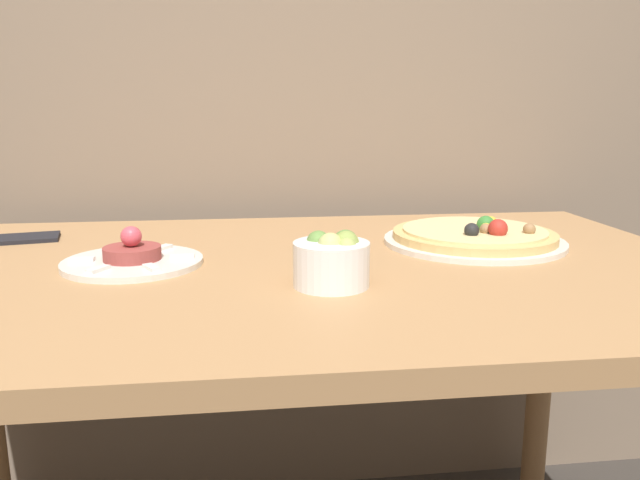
% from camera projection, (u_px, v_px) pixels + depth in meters
% --- Properties ---
extents(dining_table, '(1.45, 0.89, 0.78)m').
position_uv_depth(dining_table, '(290.00, 316.00, 1.07)').
color(dining_table, '#AD7F51').
rests_on(dining_table, ground_plane).
extents(pizza_plate, '(0.34, 0.34, 0.06)m').
position_uv_depth(pizza_plate, '(475.00, 237.00, 1.19)').
color(pizza_plate, silver).
rests_on(pizza_plate, dining_table).
extents(tartare_plate, '(0.23, 0.23, 0.07)m').
position_uv_depth(tartare_plate, '(133.00, 259.00, 1.04)').
color(tartare_plate, silver).
rests_on(tartare_plate, dining_table).
extents(small_bowl, '(0.11, 0.11, 0.08)m').
position_uv_depth(small_bowl, '(333.00, 260.00, 0.91)').
color(small_bowl, white).
rests_on(small_bowl, dining_table).
extents(napkin, '(0.15, 0.11, 0.01)m').
position_uv_depth(napkin, '(22.00, 238.00, 1.23)').
color(napkin, black).
rests_on(napkin, dining_table).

